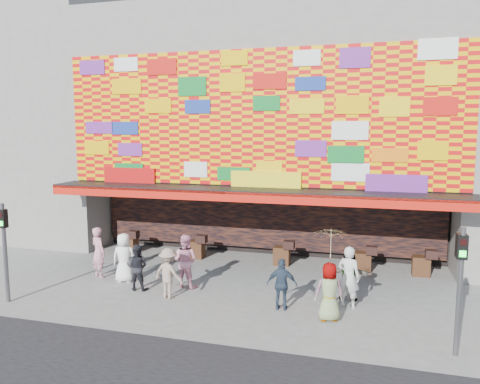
# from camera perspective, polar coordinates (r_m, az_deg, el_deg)

# --- Properties ---
(ground) EXTENTS (90.00, 90.00, 0.00)m
(ground) POSITION_cam_1_polar(r_m,az_deg,el_deg) (14.25, -2.51, -13.56)
(ground) COLOR slate
(ground) RESTS_ON ground
(shop_building) EXTENTS (15.20, 9.40, 10.00)m
(shop_building) POSITION_cam_1_polar(r_m,az_deg,el_deg) (21.20, 4.42, 7.83)
(shop_building) COLOR gray
(shop_building) RESTS_ON ground
(neighbor_left) EXTENTS (11.00, 8.00, 12.00)m
(neighbor_left) POSITION_cam_1_polar(r_m,az_deg,el_deg) (26.85, -24.35, 8.77)
(neighbor_left) COLOR gray
(neighbor_left) RESTS_ON ground
(signal_left) EXTENTS (0.22, 0.20, 3.00)m
(signal_left) POSITION_cam_1_polar(r_m,az_deg,el_deg) (15.56, -26.78, -5.40)
(signal_left) COLOR #59595B
(signal_left) RESTS_ON ground
(signal_right) EXTENTS (0.22, 0.20, 3.00)m
(signal_right) POSITION_cam_1_polar(r_m,az_deg,el_deg) (11.75, 25.28, -9.35)
(signal_right) COLOR #59595B
(signal_right) RESTS_ON ground
(ped_a) EXTENTS (0.89, 0.65, 1.68)m
(ped_a) POSITION_cam_1_polar(r_m,az_deg,el_deg) (16.46, -13.96, -7.78)
(ped_a) COLOR white
(ped_a) RESTS_ON ground
(ped_b) EXTENTS (0.77, 0.68, 1.78)m
(ped_b) POSITION_cam_1_polar(r_m,az_deg,el_deg) (17.18, -16.87, -7.05)
(ped_b) COLOR #CF8696
(ped_b) RESTS_ON ground
(ped_c) EXTENTS (0.76, 0.61, 1.50)m
(ped_c) POSITION_cam_1_polar(r_m,az_deg,el_deg) (15.61, -12.43, -8.92)
(ped_c) COLOR black
(ped_c) RESTS_ON ground
(ped_d) EXTENTS (1.12, 0.81, 1.56)m
(ped_d) POSITION_cam_1_polar(r_m,az_deg,el_deg) (14.68, -8.71, -9.77)
(ped_d) COLOR gray
(ped_d) RESTS_ON ground
(ped_e) EXTENTS (0.90, 0.43, 1.50)m
(ped_e) POSITION_cam_1_polar(r_m,az_deg,el_deg) (13.68, 5.14, -11.16)
(ped_e) COLOR #2D3B4E
(ped_e) RESTS_ON ground
(ped_f) EXTENTS (1.41, 0.50, 1.50)m
(ped_f) POSITION_cam_1_polar(r_m,az_deg,el_deg) (14.74, 13.13, -9.94)
(ped_f) COLOR gray
(ped_f) RESTS_ON ground
(ped_g) EXTENTS (0.90, 0.73, 1.60)m
(ped_g) POSITION_cam_1_polar(r_m,az_deg,el_deg) (13.11, 10.82, -11.86)
(ped_g) COLOR gray
(ped_g) RESTS_ON ground
(ped_h) EXTENTS (0.76, 0.60, 1.81)m
(ped_h) POSITION_cam_1_polar(r_m,az_deg,el_deg) (14.13, 13.10, -10.04)
(ped_h) COLOR silver
(ped_h) RESTS_ON ground
(ped_i) EXTENTS (0.94, 0.77, 1.76)m
(ped_i) POSITION_cam_1_polar(r_m,az_deg,el_deg) (15.58, -6.69, -8.33)
(ped_i) COLOR pink
(ped_i) RESTS_ON ground
(parasol) EXTENTS (1.20, 1.21, 1.79)m
(parasol) POSITION_cam_1_polar(r_m,az_deg,el_deg) (12.74, 10.97, -6.26)
(parasol) COLOR #D8C488
(parasol) RESTS_ON ground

